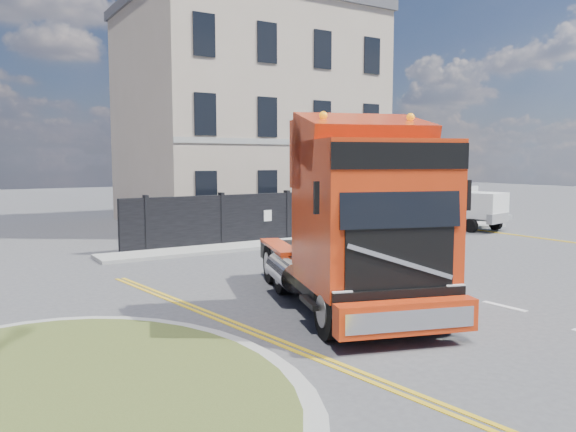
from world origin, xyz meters
TOP-DOWN VIEW (x-y plane):
  - ground at (0.00, 0.00)m, footprint 120.00×120.00m
  - traffic_island at (-7.00, -3.00)m, footprint 6.80×6.80m
  - hoarding_fence at (6.55, 9.00)m, footprint 18.80×0.25m
  - georgian_building at (6.00, 16.50)m, footprint 12.30×10.30m
  - tree at (14.38, 12.10)m, footprint 3.20×3.20m
  - pavement_far at (6.00, 8.10)m, footprint 20.00×1.60m
  - truck at (-0.62, -1.53)m, footprint 4.65×7.53m
  - flatbed_pickup at (13.47, 7.15)m, footprint 2.73×4.73m

SIDE VIEW (x-z plane):
  - ground at x=0.00m, z-range 0.00..0.00m
  - pavement_far at x=6.00m, z-range 0.00..0.12m
  - traffic_island at x=-7.00m, z-range 0.00..0.16m
  - flatbed_pickup at x=13.47m, z-range 0.07..1.90m
  - hoarding_fence at x=6.55m, z-range 0.00..2.00m
  - truck at x=-0.62m, z-range -0.22..4.02m
  - tree at x=14.38m, z-range 0.65..5.45m
  - georgian_building at x=6.00m, z-range -0.63..12.17m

